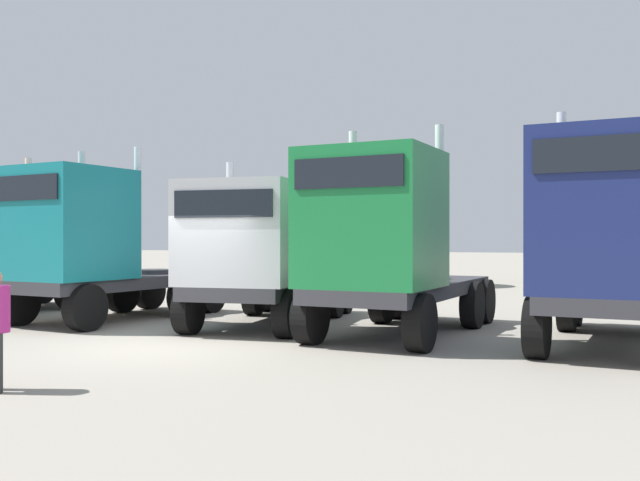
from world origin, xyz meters
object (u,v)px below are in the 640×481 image
Objects in this scene: semi_truck_teal at (86,244)px; semi_truck_green at (385,244)px; semi_truck_silver at (257,253)px; semi_truck_navy at (612,240)px.

semi_truck_teal is 0.94× the size of semi_truck_green.
semi_truck_silver is at bearing 104.49° from semi_truck_teal.
semi_truck_silver is at bearing -97.12° from semi_truck_green.
semi_truck_green is (3.19, -0.63, 0.21)m from semi_truck_silver.
semi_truck_teal is 4.34m from semi_truck_silver.
semi_truck_teal reaches higher than semi_truck_silver.
semi_truck_navy is (11.67, -0.01, 0.09)m from semi_truck_teal.
semi_truck_green is (7.48, 0.00, 0.00)m from semi_truck_teal.
semi_truck_navy is at bearing 78.36° from semi_truck_silver.
semi_truck_navy is at bearing 93.96° from semi_truck_green.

